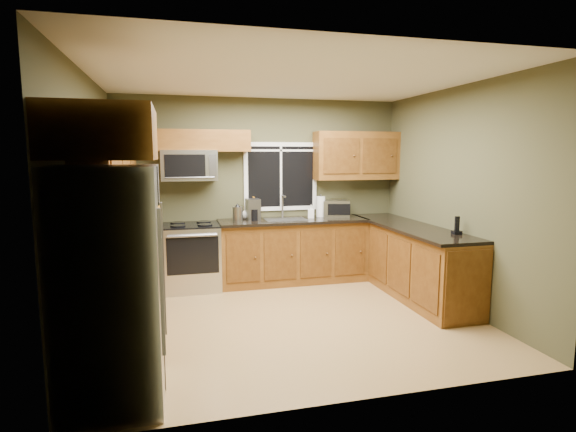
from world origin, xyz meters
name	(u,v)px	position (x,y,z in m)	size (l,w,h in m)	color
floor	(291,319)	(0.00, 0.00, 0.00)	(4.20, 4.20, 0.00)	olive
ceiling	(291,77)	(0.00, 0.00, 2.70)	(4.20, 4.20, 0.00)	white
back_wall	(261,190)	(0.00, 1.80, 1.35)	(4.20, 4.20, 0.00)	#424128
front_wall	(354,228)	(0.00, -1.80, 1.35)	(4.20, 4.20, 0.00)	#424128
left_wall	(88,208)	(-2.10, 0.00, 1.35)	(3.60, 3.60, 0.00)	#424128
right_wall	(457,198)	(2.10, 0.00, 1.35)	(3.60, 3.60, 0.00)	#424128
window	(281,176)	(0.30, 1.78, 1.55)	(1.12, 0.03, 1.02)	white
base_cabinets_left	(129,281)	(-1.80, 0.48, 0.45)	(0.60, 2.65, 0.90)	brown
countertop_left	(129,240)	(-1.78, 0.48, 0.92)	(0.65, 2.65, 0.04)	black
base_cabinets_back	(293,252)	(0.42, 1.50, 0.45)	(2.17, 0.60, 0.90)	brown
countertop_back	(293,221)	(0.42, 1.48, 0.92)	(2.17, 0.65, 0.04)	black
base_cabinets_peninsula	(410,261)	(1.80, 0.54, 0.45)	(0.60, 2.52, 0.90)	brown
countertop_peninsula	(409,227)	(1.78, 0.55, 0.92)	(0.65, 2.50, 0.04)	black
upper_cabinets_left	(109,156)	(-1.94, 0.48, 1.86)	(0.33, 2.65, 0.72)	brown
upper_cabinets_back_left	(203,141)	(-0.85, 1.64, 2.07)	(1.30, 0.33, 0.30)	brown
upper_cabinets_back_right	(356,156)	(1.45, 1.64, 1.86)	(1.30, 0.33, 0.72)	brown
upper_cabinet_over_fridge	(103,133)	(-1.74, -1.30, 2.03)	(0.72, 0.90, 0.38)	brown
refrigerator	(111,285)	(-1.74, -1.30, 0.90)	(0.74, 0.90, 1.80)	#B7B7BC
range	(192,256)	(-1.05, 1.47, 0.47)	(0.76, 0.69, 0.94)	#B7B7BC
microwave	(189,165)	(-1.05, 1.61, 1.73)	(0.76, 0.41, 0.42)	#B7B7BC
sink	(285,219)	(0.30, 1.49, 0.95)	(0.60, 0.42, 0.36)	slate
toaster_oven	(336,208)	(1.12, 1.62, 1.06)	(0.46, 0.39, 0.25)	#B7B7BC
coffee_maker	(253,210)	(-0.17, 1.56, 1.08)	(0.20, 0.26, 0.31)	slate
kettle	(238,213)	(-0.41, 1.43, 1.06)	(0.16, 0.16, 0.26)	#B7B7BC
paper_towel_roll	(321,207)	(0.89, 1.65, 1.09)	(0.17, 0.17, 0.34)	white
soap_bottle_a	(254,208)	(-0.13, 1.70, 1.10)	(0.12, 0.12, 0.32)	orange
soap_bottle_b	(311,212)	(0.70, 1.52, 1.04)	(0.09, 0.09, 0.20)	white
soap_bottle_c	(246,213)	(-0.25, 1.70, 1.03)	(0.14, 0.14, 0.17)	white
cordless_phone	(457,229)	(1.98, -0.20, 1.00)	(0.11, 0.11, 0.22)	black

